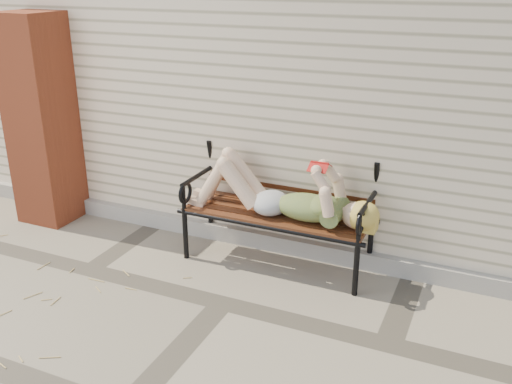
% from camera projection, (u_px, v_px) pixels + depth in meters
% --- Properties ---
extents(ground, '(80.00, 80.00, 0.00)m').
position_uv_depth(ground, '(223.00, 303.00, 4.30)').
color(ground, gray).
rests_on(ground, ground).
extents(house_wall, '(8.00, 4.00, 3.00)m').
position_uv_depth(house_wall, '(343.00, 51.00, 6.30)').
color(house_wall, beige).
rests_on(house_wall, ground).
extents(foundation_strip, '(8.00, 0.10, 0.15)m').
position_uv_depth(foundation_strip, '(272.00, 242.00, 5.10)').
color(foundation_strip, '#A5A095').
rests_on(foundation_strip, ground).
extents(brick_pillar, '(0.50, 0.50, 2.00)m').
position_uv_depth(brick_pillar, '(42.00, 121.00, 5.44)').
color(brick_pillar, '#B04727').
rests_on(brick_pillar, ground).
extents(garden_bench, '(1.70, 0.68, 1.10)m').
position_uv_depth(garden_bench, '(281.00, 192.00, 4.75)').
color(garden_bench, black).
rests_on(garden_bench, ground).
extents(reading_woman, '(1.60, 0.36, 0.51)m').
position_uv_depth(reading_woman, '(277.00, 193.00, 4.62)').
color(reading_woman, '#09313F').
rests_on(reading_woman, ground).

